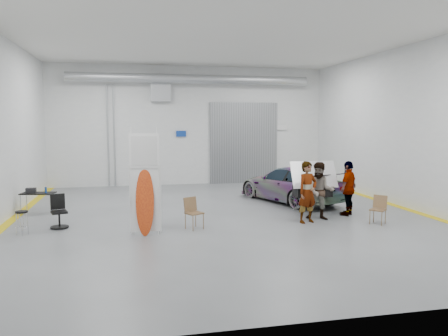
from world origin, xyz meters
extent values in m
plane|color=slate|center=(0.00, 0.00, 0.00)|extent=(16.00, 16.00, 0.00)
cube|color=silver|center=(7.00, 0.00, 3.00)|extent=(0.02, 16.00, 6.00)
cube|color=silver|center=(0.00, 8.00, 3.00)|extent=(14.00, 0.02, 6.00)
cube|color=silver|center=(0.00, -8.00, 3.00)|extent=(14.00, 0.02, 6.00)
cube|color=white|center=(0.00, 0.00, 6.00)|extent=(14.00, 16.00, 0.02)
cube|color=gray|center=(2.80, 7.92, 2.10)|extent=(3.60, 0.12, 4.20)
cube|color=#9B9EA3|center=(-1.50, 7.92, 4.80)|extent=(1.00, 0.50, 1.20)
cylinder|color=#9B9EA3|center=(0.00, 7.40, 5.30)|extent=(11.90, 0.44, 0.44)
cube|color=#123795|center=(-0.50, 7.92, 2.60)|extent=(0.50, 0.04, 0.30)
cube|color=white|center=(4.80, 7.92, 2.90)|extent=(0.70, 0.04, 0.25)
cylinder|color=#9B9EA3|center=(-3.80, 7.92, 2.50)|extent=(0.08, 0.08, 5.00)
cylinder|color=#9B9EA3|center=(-4.10, 7.92, 2.50)|extent=(0.08, 0.08, 5.00)
cube|color=gold|center=(-6.85, 0.00, 0.01)|extent=(0.30, 16.00, 0.01)
cube|color=gold|center=(6.85, 0.00, 0.01)|extent=(0.30, 16.00, 0.01)
imported|color=white|center=(3.21, 2.19, 0.71)|extent=(3.50, 5.25, 1.41)
imported|color=#8A5D4B|center=(2.43, -1.45, 0.98)|extent=(0.83, 0.68, 1.96)
imported|color=#43607B|center=(3.01, -1.13, 0.95)|extent=(1.12, 1.00, 1.90)
imported|color=brown|center=(4.23, -0.72, 0.94)|extent=(1.12, 1.05, 1.88)
cube|color=white|center=(-2.61, -1.94, 1.02)|extent=(0.86, 0.15, 1.83)
ellipsoid|color=#F05A14|center=(-2.61, -2.02, 0.97)|extent=(0.54, 0.31, 1.93)
cube|color=white|center=(-2.61, -1.96, 2.39)|extent=(0.83, 0.15, 0.97)
cylinder|color=white|center=(-2.97, -1.94, 1.53)|extent=(0.02, 0.02, 3.05)
cylinder|color=white|center=(-2.26, -1.94, 1.53)|extent=(0.02, 0.02, 3.05)
cube|color=brown|center=(-1.19, -1.54, 0.48)|extent=(0.60, 0.59, 0.04)
cube|color=brown|center=(-1.19, -1.33, 0.73)|extent=(0.44, 0.29, 0.43)
cube|color=brown|center=(4.51, -2.12, 0.46)|extent=(0.59, 0.59, 0.04)
cube|color=brown|center=(4.51, -1.93, 0.69)|extent=(0.34, 0.38, 0.41)
cylinder|color=black|center=(-6.05, -1.23, 0.67)|extent=(0.33, 0.33, 0.05)
torus|color=silver|center=(-6.05, -1.23, 0.22)|extent=(0.35, 0.35, 0.02)
cylinder|color=#9B9EA3|center=(-6.75, 1.72, 0.34)|extent=(0.03, 0.03, 0.68)
cylinder|color=#9B9EA3|center=(-5.72, 1.72, 0.34)|extent=(0.03, 0.03, 0.68)
cylinder|color=#9B9EA3|center=(-6.75, 2.19, 0.34)|extent=(0.03, 0.03, 0.68)
cylinder|color=#9B9EA3|center=(-5.72, 2.19, 0.34)|extent=(0.03, 0.03, 0.68)
cube|color=black|center=(-6.24, 1.95, 0.69)|extent=(1.22, 0.78, 0.04)
cylinder|color=#194298|center=(-5.96, 1.86, 0.82)|extent=(0.08, 0.08, 0.21)
cube|color=black|center=(-6.47, 2.00, 0.80)|extent=(0.33, 0.21, 0.17)
cylinder|color=black|center=(-5.15, -0.60, 0.04)|extent=(0.53, 0.53, 0.04)
cylinder|color=black|center=(-5.15, -0.60, 0.27)|extent=(0.06, 0.06, 0.46)
cube|color=black|center=(-5.15, -0.60, 0.50)|extent=(0.55, 0.55, 0.07)
cube|color=black|center=(-5.15, -0.39, 0.78)|extent=(0.42, 0.18, 0.48)
cube|color=silver|center=(3.21, 0.01, 1.43)|extent=(1.65, 1.00, 0.04)
camera|label=1|loc=(-2.99, -14.23, 3.18)|focal=35.00mm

